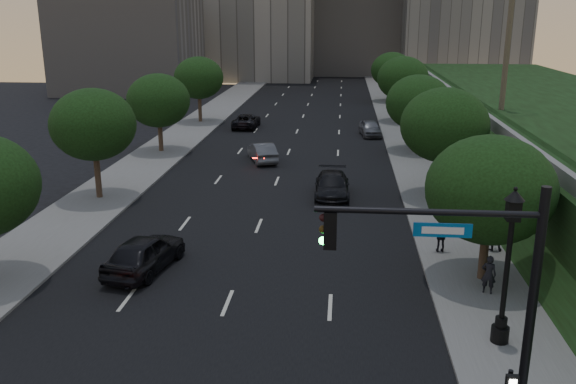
# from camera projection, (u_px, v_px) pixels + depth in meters

# --- Properties ---
(ground) EXTENTS (160.00, 160.00, 0.00)m
(ground) POSITION_uv_depth(u_px,v_px,m) (198.00, 377.00, 18.95)
(ground) COLOR black
(ground) RESTS_ON ground
(road_surface) EXTENTS (16.00, 140.00, 0.02)m
(road_surface) POSITION_uv_depth(u_px,v_px,m) (286.00, 158.00, 47.61)
(road_surface) COLOR black
(road_surface) RESTS_ON ground
(sidewalk_right) EXTENTS (4.50, 140.00, 0.15)m
(sidewalk_right) POSITION_uv_depth(u_px,v_px,m) (419.00, 160.00, 46.71)
(sidewalk_right) COLOR slate
(sidewalk_right) RESTS_ON ground
(sidewalk_left) EXTENTS (4.50, 140.00, 0.15)m
(sidewalk_left) POSITION_uv_depth(u_px,v_px,m) (158.00, 154.00, 48.47)
(sidewalk_left) COLOR slate
(sidewalk_left) RESTS_ON ground
(parapet_wall) EXTENTS (0.35, 90.00, 0.70)m
(parapet_wall) POSITION_uv_depth(u_px,v_px,m) (473.00, 108.00, 43.31)
(parapet_wall) COLOR slate
(parapet_wall) RESTS_ON embankment
(office_block_mid) EXTENTS (22.00, 18.00, 26.00)m
(office_block_mid) POSITION_uv_depth(u_px,v_px,m) (355.00, 1.00, 112.22)
(office_block_mid) COLOR gray
(office_block_mid) RESTS_ON ground
(office_block_filler) EXTENTS (18.00, 16.00, 14.00)m
(office_block_filler) POSITION_uv_depth(u_px,v_px,m) (130.00, 42.00, 86.09)
(office_block_filler) COLOR gray
(office_block_filler) RESTS_ON ground
(tree_right_a) EXTENTS (5.20, 5.20, 6.24)m
(tree_right_a) POSITION_uv_depth(u_px,v_px,m) (490.00, 190.00, 24.57)
(tree_right_a) COLOR #38281C
(tree_right_a) RESTS_ON ground
(tree_right_b) EXTENTS (5.20, 5.20, 6.74)m
(tree_right_b) POSITION_uv_depth(u_px,v_px,m) (444.00, 125.00, 35.90)
(tree_right_b) COLOR #38281C
(tree_right_b) RESTS_ON ground
(tree_right_c) EXTENTS (5.20, 5.20, 6.24)m
(tree_right_c) POSITION_uv_depth(u_px,v_px,m) (419.00, 103.00, 48.46)
(tree_right_c) COLOR #38281C
(tree_right_c) RESTS_ON ground
(tree_right_d) EXTENTS (5.20, 5.20, 6.74)m
(tree_right_d) POSITION_uv_depth(u_px,v_px,m) (403.00, 78.00, 61.70)
(tree_right_d) COLOR #38281C
(tree_right_d) RESTS_ON ground
(tree_right_e) EXTENTS (5.20, 5.20, 6.24)m
(tree_right_e) POSITION_uv_depth(u_px,v_px,m) (392.00, 70.00, 76.17)
(tree_right_e) COLOR #38281C
(tree_right_e) RESTS_ON ground
(tree_left_b) EXTENTS (5.00, 5.00, 6.71)m
(tree_left_b) POSITION_uv_depth(u_px,v_px,m) (93.00, 125.00, 35.74)
(tree_left_b) COLOR #38281C
(tree_left_b) RESTS_ON ground
(tree_left_c) EXTENTS (5.00, 5.00, 6.34)m
(tree_left_c) POSITION_uv_depth(u_px,v_px,m) (158.00, 101.00, 48.27)
(tree_left_c) COLOR #38281C
(tree_left_c) RESTS_ON ground
(tree_left_d) EXTENTS (5.00, 5.00, 6.71)m
(tree_left_d) POSITION_uv_depth(u_px,v_px,m) (199.00, 78.00, 61.54)
(tree_left_d) COLOR #38281C
(tree_left_d) RESTS_ON ground
(traffic_signal_mast) EXTENTS (5.68, 0.56, 7.00)m
(traffic_signal_mast) POSITION_uv_depth(u_px,v_px,m) (486.00, 314.00, 15.16)
(traffic_signal_mast) COLOR black
(traffic_signal_mast) RESTS_ON ground
(street_lamp) EXTENTS (0.64, 0.64, 5.62)m
(street_lamp) POSITION_uv_depth(u_px,v_px,m) (506.00, 274.00, 20.00)
(street_lamp) COLOR black
(street_lamp) RESTS_ON ground
(sedan_near_left) EXTENTS (2.85, 5.14, 1.65)m
(sedan_near_left) POSITION_uv_depth(u_px,v_px,m) (145.00, 253.00, 26.53)
(sedan_near_left) COLOR black
(sedan_near_left) RESTS_ON ground
(sedan_mid_left) EXTENTS (2.93, 4.71, 1.47)m
(sedan_mid_left) POSITION_uv_depth(u_px,v_px,m) (262.00, 152.00, 46.23)
(sedan_mid_left) COLOR #4E5055
(sedan_mid_left) RESTS_ON ground
(sedan_far_left) EXTENTS (2.33, 5.00, 1.39)m
(sedan_far_left) POSITION_uv_depth(u_px,v_px,m) (246.00, 121.00, 59.84)
(sedan_far_left) COLOR black
(sedan_far_left) RESTS_ON ground
(sedan_near_right) EXTENTS (2.18, 5.17, 1.49)m
(sedan_near_right) POSITION_uv_depth(u_px,v_px,m) (332.00, 186.00, 37.13)
(sedan_near_right) COLOR black
(sedan_near_right) RESTS_ON ground
(sedan_far_right) EXTENTS (2.26, 4.45, 1.45)m
(sedan_far_right) POSITION_uv_depth(u_px,v_px,m) (370.00, 128.00, 55.96)
(sedan_far_right) COLOR slate
(sedan_far_right) RESTS_ON ground
(pedestrian_a) EXTENTS (0.67, 0.55, 1.59)m
(pedestrian_a) POSITION_uv_depth(u_px,v_px,m) (489.00, 274.00, 24.07)
(pedestrian_a) COLOR black
(pedestrian_a) RESTS_ON sidewalk_right
(pedestrian_b) EXTENTS (0.85, 0.68, 1.67)m
(pedestrian_b) POSITION_uv_depth(u_px,v_px,m) (494.00, 233.00, 28.45)
(pedestrian_b) COLOR black
(pedestrian_b) RESTS_ON sidewalk_right
(pedestrian_c) EXTENTS (0.93, 0.43, 1.56)m
(pedestrian_c) POSITION_uv_depth(u_px,v_px,m) (441.00, 236.00, 28.27)
(pedestrian_c) COLOR black
(pedestrian_c) RESTS_ON sidewalk_right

